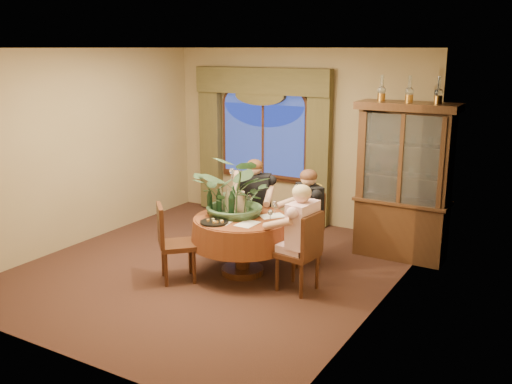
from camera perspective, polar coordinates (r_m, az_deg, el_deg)
The scene contains 37 objects.
floor at distance 7.56m, azimuth -4.50°, elevation -7.57°, with size 5.00×5.00×0.00m, color black.
wall_back at distance 9.28m, azimuth 4.19°, elevation 5.52°, with size 4.50×4.50×0.00m, color #8D7850.
wall_right at distance 6.17m, azimuth 12.67°, elevation 0.74°, with size 5.00×5.00×0.00m, color #8D7850.
ceiling at distance 7.02m, azimuth -4.96°, elevation 14.17°, with size 5.00×5.00×0.00m, color white.
window at distance 9.51m, azimuth 0.74°, elevation 5.16°, with size 1.62×0.10×1.32m, color navy, non-canonical shape.
arched_transom at distance 9.42m, azimuth 0.75°, elevation 9.85°, with size 1.60×0.06×0.44m, color navy, non-canonical shape.
drapery_left at distance 10.03m, azimuth -4.55°, elevation 4.90°, with size 0.38×0.14×2.32m, color #423C21.
drapery_right at distance 9.03m, azimuth 6.28°, elevation 3.81°, with size 0.38×0.14×2.32m, color #423C21.
swag_valance at distance 9.34m, azimuth 0.51°, elevation 11.04°, with size 2.45×0.16×0.42m, color #423C21, non-canonical shape.
dining_table at distance 7.23m, azimuth -1.37°, elevation -5.37°, with size 1.30×1.30×0.75m, color maroon.
china_cabinet at distance 7.86m, azimuth 14.53°, elevation 0.97°, with size 1.31×0.52×2.12m, color #3B2213.
oil_lamp_left at distance 7.79m, azimuth 12.48°, elevation 10.12°, with size 0.11×0.11×0.34m, color #A5722D, non-canonical shape.
oil_lamp_center at distance 7.68m, azimuth 15.11°, elevation 9.92°, with size 0.11×0.11×0.34m, color #A5722D, non-canonical shape.
oil_lamp_right at distance 7.60m, azimuth 17.81°, elevation 9.68°, with size 0.11×0.11×0.34m, color #A5722D, non-canonical shape.
chair_right at distance 6.74m, azimuth 4.17°, elevation -5.98°, with size 0.42×0.42×0.96m, color black.
chair_back_right at distance 7.61m, azimuth 4.59°, elevation -3.57°, with size 0.42×0.42×0.96m, color black.
chair_back at distance 8.07m, azimuth -0.34°, elevation -2.49°, with size 0.42×0.42×0.96m, color black.
chair_front_left at distance 7.07m, azimuth -7.84°, elevation -5.07°, with size 0.42×0.42×0.96m, color black.
person_pink at distance 6.66m, azimuth 4.65°, elevation -4.68°, with size 0.46×0.43×1.30m, color beige, non-canonical shape.
person_back at distance 7.90m, azimuth -0.11°, elevation -1.43°, with size 0.48×0.44×1.34m, color black, non-canonical shape.
person_scarf at distance 7.42m, azimuth 5.32°, elevation -2.64°, with size 0.47×0.43×1.31m, color black, non-canonical shape.
stoneware_vase at distance 7.23m, azimuth -1.58°, elevation -1.06°, with size 0.16×0.16×0.29m, color #8C735D, non-canonical shape.
centerpiece_plant at distance 7.07m, azimuth -1.77°, elevation 2.94°, with size 1.08×1.20×0.94m, color #355332.
olive_bowl at distance 7.09m, azimuth -1.39°, elevation -2.41°, with size 0.14×0.14×0.04m, color #525C2E.
cheese_platter at distance 6.89m, azimuth -4.20°, elevation -3.03°, with size 0.34×0.34×0.02m, color black.
wine_bottle_0 at distance 7.25m, azimuth -4.66°, elevation -0.90°, with size 0.07×0.07×0.33m, color black.
wine_bottle_1 at distance 7.23m, azimuth -2.88°, elevation -0.91°, with size 0.07×0.07×0.33m, color tan.
wine_bottle_2 at distance 7.22m, azimuth -3.73°, elevation -0.94°, with size 0.07×0.07×0.33m, color black.
wine_bottle_3 at distance 7.09m, azimuth -2.50°, elevation -1.21°, with size 0.07×0.07×0.33m, color black.
wine_bottle_4 at distance 7.34m, azimuth -2.27°, elevation -0.68°, with size 0.07×0.07×0.33m, color black.
wine_bottle_5 at distance 7.31m, azimuth -3.57°, elevation -0.76°, with size 0.07×0.07×0.33m, color tan.
tasting_paper_0 at distance 6.84m, azimuth -0.86°, elevation -3.20°, with size 0.21×0.30×0.00m, color white.
tasting_paper_1 at distance 7.15m, azimuth 1.64°, elevation -2.41°, with size 0.21×0.30×0.00m, color white.
tasting_paper_2 at distance 6.95m, azimuth -3.20°, elevation -2.93°, with size 0.21×0.30×0.00m, color white.
wine_glass_person_pink at distance 6.85m, azimuth 1.44°, elevation -2.43°, with size 0.07×0.07×0.18m, color silver, non-canonical shape.
wine_glass_person_back at distance 7.50m, azimuth -0.68°, elevation -0.94°, with size 0.07×0.07×0.18m, color silver, non-canonical shape.
wine_glass_person_scarf at distance 7.21m, azimuth 1.89°, elevation -1.56°, with size 0.07×0.07×0.18m, color silver, non-canonical shape.
Camera 1 is at (4.04, -5.74, 2.81)m, focal length 40.00 mm.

